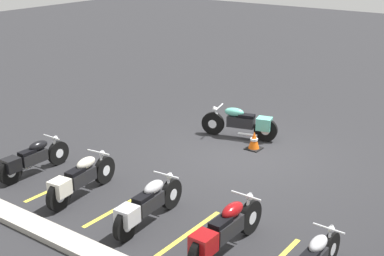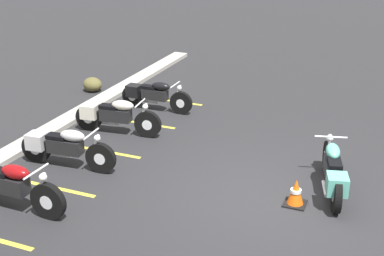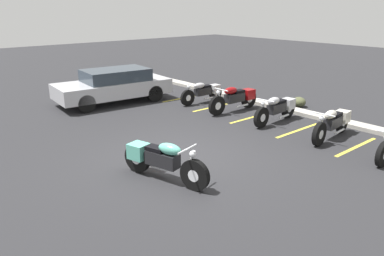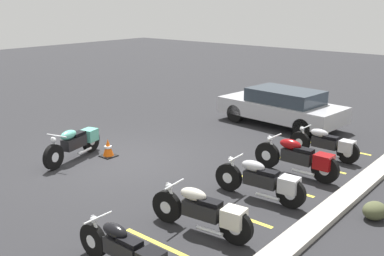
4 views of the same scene
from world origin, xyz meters
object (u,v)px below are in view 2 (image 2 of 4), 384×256
(motorcycle_teal_featured, at_px, (333,171))
(parked_bike_3, at_px, (113,115))
(parked_bike_1, at_px, (5,184))
(parked_bike_4, at_px, (153,95))
(traffic_cone, at_px, (296,193))
(parked_bike_2, at_px, (63,147))
(landscape_rock_1, at_px, (92,84))

(motorcycle_teal_featured, bearing_deg, parked_bike_3, 64.49)
(parked_bike_3, bearing_deg, parked_bike_1, -96.52)
(parked_bike_4, height_order, traffic_cone, parked_bike_4)
(parked_bike_1, relative_size, parked_bike_4, 1.12)
(parked_bike_3, xyz_separation_m, traffic_cone, (-1.67, -4.77, -0.22))
(parked_bike_2, distance_m, landscape_rock_1, 5.02)
(landscape_rock_1, height_order, traffic_cone, traffic_cone)
(motorcycle_teal_featured, xyz_separation_m, parked_bike_2, (-0.99, 5.35, -0.01))
(parked_bike_2, relative_size, parked_bike_3, 1.00)
(parked_bike_3, height_order, traffic_cone, parked_bike_3)
(parked_bike_3, relative_size, landscape_rock_1, 3.73)
(parked_bike_2, distance_m, traffic_cone, 4.83)
(landscape_rock_1, bearing_deg, motorcycle_teal_featured, -115.20)
(parked_bike_1, height_order, parked_bike_3, parked_bike_1)
(parked_bike_1, relative_size, parked_bike_3, 1.05)
(parked_bike_1, height_order, traffic_cone, parked_bike_1)
(parked_bike_4, bearing_deg, parked_bike_2, -93.08)
(parked_bike_3, relative_size, traffic_cone, 4.30)
(motorcycle_teal_featured, relative_size, parked_bike_2, 1.00)
(motorcycle_teal_featured, bearing_deg, traffic_cone, 126.80)
(parked_bike_2, height_order, parked_bike_4, parked_bike_2)
(parked_bike_4, bearing_deg, landscape_rock_1, 162.79)
(landscape_rock_1, xyz_separation_m, traffic_cone, (-4.21, -6.98, 0.02))
(motorcycle_teal_featured, distance_m, traffic_cone, 0.90)
(parked_bike_4, distance_m, landscape_rock_1, 2.48)
(parked_bike_1, bearing_deg, landscape_rock_1, 110.16)
(parked_bike_1, distance_m, parked_bike_2, 1.79)
(parked_bike_4, bearing_deg, parked_bike_3, -94.77)
(parked_bike_1, distance_m, landscape_rock_1, 6.69)
(traffic_cone, bearing_deg, parked_bike_2, 93.66)
(motorcycle_teal_featured, height_order, traffic_cone, motorcycle_teal_featured)
(traffic_cone, bearing_deg, parked_bike_1, 113.72)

